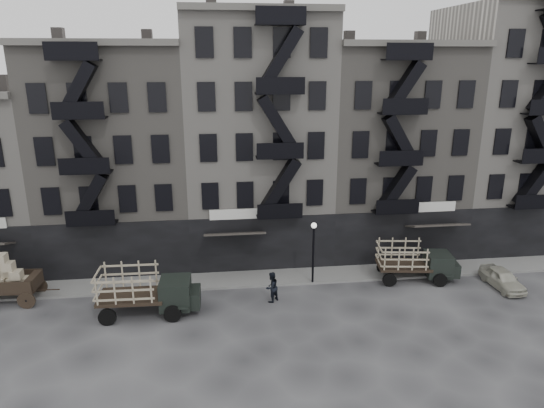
{
  "coord_description": "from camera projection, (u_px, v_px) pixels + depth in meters",
  "views": [
    {
      "loc": [
        -3.14,
        -25.92,
        14.39
      ],
      "look_at": [
        0.48,
        4.0,
        5.19
      ],
      "focal_mm": 32.0,
      "sensor_mm": 36.0,
      "label": 1
    }
  ],
  "objects": [
    {
      "name": "building_center",
      "position": [
        256.0,
        139.0,
        36.02
      ],
      "size": [
        10.0,
        11.35,
        18.2
      ],
      "color": "#A9A49C",
      "rests_on": "ground"
    },
    {
      "name": "building_east",
      "position": [
        509.0,
        128.0,
        38.17
      ],
      "size": [
        10.0,
        11.35,
        19.2
      ],
      "color": "#A9A49C",
      "rests_on": "ground"
    },
    {
      "name": "pedestrian_mid",
      "position": [
        272.0,
        287.0,
        29.44
      ],
      "size": [
        1.18,
        1.16,
        1.92
      ],
      "primitive_type": "imported",
      "rotation": [
        0.0,
        0.0,
        3.84
      ],
      "color": "black",
      "rests_on": "ground"
    },
    {
      "name": "building_midwest",
      "position": [
        119.0,
        155.0,
        35.17
      ],
      "size": [
        10.0,
        11.35,
        16.2
      ],
      "color": "slate",
      "rests_on": "ground"
    },
    {
      "name": "car_east",
      "position": [
        502.0,
        278.0,
        31.37
      ],
      "size": [
        1.64,
        3.69,
        1.23
      ],
      "primitive_type": "imported",
      "rotation": [
        0.0,
        0.0,
        0.05
      ],
      "color": "#B6B4A3",
      "rests_on": "ground"
    },
    {
      "name": "building_mideast",
      "position": [
        385.0,
        149.0,
        37.46
      ],
      "size": [
        10.0,
        11.35,
        16.2
      ],
      "color": "slate",
      "rests_on": "ground"
    },
    {
      "name": "stake_truck_east",
      "position": [
        415.0,
        259.0,
        32.16
      ],
      "size": [
        5.47,
        2.75,
        2.64
      ],
      "rotation": [
        0.0,
        0.0,
        -0.13
      ],
      "color": "black",
      "rests_on": "ground"
    },
    {
      "name": "sidewalk",
      "position": [
        265.0,
        278.0,
        32.71
      ],
      "size": [
        55.0,
        2.5,
        0.15
      ],
      "primitive_type": "cube",
      "color": "slate",
      "rests_on": "ground"
    },
    {
      "name": "lamp_post",
      "position": [
        313.0,
        245.0,
        31.18
      ],
      "size": [
        0.36,
        0.36,
        4.28
      ],
      "color": "black",
      "rests_on": "ground"
    },
    {
      "name": "stake_truck_west",
      "position": [
        145.0,
        288.0,
        27.85
      ],
      "size": [
        5.81,
        2.53,
        2.88
      ],
      "rotation": [
        0.0,
        0.0,
        -0.02
      ],
      "color": "black",
      "rests_on": "ground"
    },
    {
      "name": "ground",
      "position": [
        272.0,
        306.0,
        29.18
      ],
      "size": [
        140.0,
        140.0,
        0.0
      ],
      "primitive_type": "plane",
      "color": "#38383A",
      "rests_on": "ground"
    },
    {
      "name": "wagon",
      "position": [
        5.0,
        275.0,
        29.14
      ],
      "size": [
        3.83,
        2.2,
        3.16
      ],
      "rotation": [
        0.0,
        0.0,
        -0.05
      ],
      "color": "black",
      "rests_on": "ground"
    }
  ]
}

